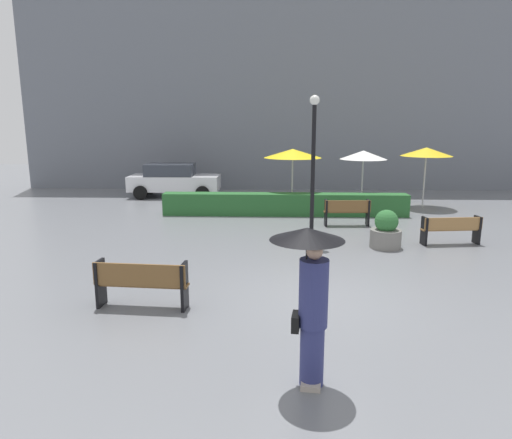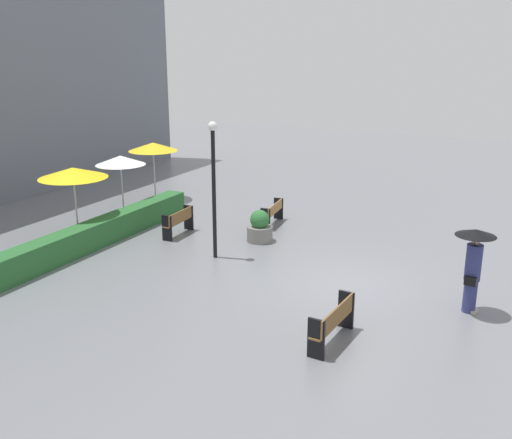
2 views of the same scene
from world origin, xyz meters
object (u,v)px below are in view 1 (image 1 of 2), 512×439
at_px(pedestrian_with_umbrella, 310,286).
at_px(patio_umbrella_yellow_far, 426,152).
at_px(lamp_post, 313,155).
at_px(bench_far_right, 452,228).
at_px(patio_umbrella_yellow, 293,153).
at_px(bench_near_left, 141,281).
at_px(parked_car, 174,180).
at_px(bench_back_row, 347,211).
at_px(patio_umbrella_white, 363,155).
at_px(planter_pot, 386,232).

relative_size(pedestrian_with_umbrella, patio_umbrella_yellow_far, 0.87).
bearing_deg(lamp_post, bench_far_right, -2.04).
bearing_deg(patio_umbrella_yellow, lamp_post, -86.01).
relative_size(bench_near_left, parked_car, 0.42).
height_order(bench_back_row, parked_car, parked_car).
relative_size(lamp_post, patio_umbrella_yellow_far, 1.70).
xyz_separation_m(lamp_post, parked_car, (-5.85, 8.35, -1.74)).
bearing_deg(bench_far_right, patio_umbrella_white, 104.80).
relative_size(lamp_post, patio_umbrella_yellow, 1.72).
xyz_separation_m(bench_far_right, patio_umbrella_white, (-1.50, 5.69, 1.70)).
height_order(patio_umbrella_yellow_far, parked_car, patio_umbrella_yellow_far).
xyz_separation_m(bench_near_left, bench_far_right, (7.59, 4.94, -0.04)).
bearing_deg(patio_umbrella_yellow_far, lamp_post, -130.73).
xyz_separation_m(bench_near_left, patio_umbrella_yellow, (3.23, 10.30, 1.73)).
bearing_deg(patio_umbrella_yellow_far, patio_umbrella_white, -171.52).
xyz_separation_m(bench_back_row, parked_car, (-7.23, 6.11, 0.29)).
distance_m(patio_umbrella_white, patio_umbrella_yellow_far, 2.65).
relative_size(patio_umbrella_yellow, parked_car, 0.58).
bearing_deg(patio_umbrella_yellow, bench_far_right, -50.87).
bearing_deg(bench_back_row, parked_car, 139.84).
distance_m(patio_umbrella_yellow, patio_umbrella_yellow_far, 5.52).
xyz_separation_m(patio_umbrella_white, parked_car, (-8.34, 2.81, -1.37)).
bearing_deg(bench_back_row, bench_near_left, -124.23).
distance_m(bench_far_right, planter_pot, 2.01).
xyz_separation_m(patio_umbrella_yellow_far, parked_car, (-10.96, 2.41, -1.48)).
xyz_separation_m(bench_back_row, pedestrian_with_umbrella, (-2.04, -9.80, 0.85)).
xyz_separation_m(pedestrian_with_umbrella, planter_pot, (2.68, 7.00, -0.91)).
bearing_deg(bench_back_row, patio_umbrella_yellow, 120.54).
bearing_deg(lamp_post, bench_back_row, 58.32).
bearing_deg(patio_umbrella_white, bench_far_right, -75.20).
xyz_separation_m(pedestrian_with_umbrella, parked_car, (-5.20, 15.90, -0.56)).
relative_size(bench_near_left, patio_umbrella_white, 0.75).
bearing_deg(patio_umbrella_white, lamp_post, -114.18).
distance_m(bench_near_left, parked_car, 13.62).
relative_size(bench_back_row, patio_umbrella_yellow, 0.64).
distance_m(bench_far_right, bench_back_row, 3.54).
xyz_separation_m(bench_back_row, patio_umbrella_yellow_far, (3.73, 3.69, 1.76)).
xyz_separation_m(bench_near_left, parked_car, (-2.25, 13.44, 0.29)).
relative_size(bench_near_left, patio_umbrella_yellow, 0.73).
bearing_deg(parked_car, bench_near_left, -80.50).
distance_m(patio_umbrella_yellow_far, parked_car, 11.32).
xyz_separation_m(lamp_post, patio_umbrella_yellow, (-0.36, 5.22, -0.29)).
height_order(bench_near_left, patio_umbrella_white, patio_umbrella_white).
bearing_deg(parked_car, lamp_post, -55.01).
xyz_separation_m(bench_far_right, bench_back_row, (-2.61, 2.39, 0.04)).
bearing_deg(bench_back_row, patio_umbrella_yellow_far, 44.73).
bearing_deg(patio_umbrella_yellow, parked_car, 150.22).
height_order(patio_umbrella_yellow, patio_umbrella_white, patio_umbrella_yellow).
xyz_separation_m(bench_near_left, patio_umbrella_yellow_far, (8.71, 11.02, 1.76)).
bearing_deg(parked_car, bench_far_right, -40.80).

